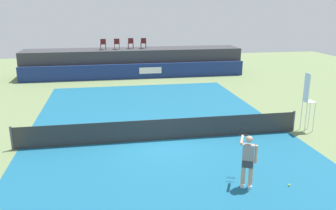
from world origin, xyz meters
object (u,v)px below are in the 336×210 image
at_px(umpire_chair, 307,98).
at_px(net_post_far, 293,121).
at_px(spectator_chair_left, 117,43).
at_px(spectator_chair_center, 131,43).
at_px(spectator_chair_far_left, 103,44).
at_px(spectator_chair_right, 143,43).
at_px(net_post_near, 12,138).
at_px(tennis_ball, 289,185).
at_px(tennis_player, 248,159).

distance_m(umpire_chair, net_post_far, 1.23).
distance_m(spectator_chair_left, spectator_chair_center, 1.19).
height_order(spectator_chair_far_left, umpire_chair, spectator_chair_far_left).
xyz_separation_m(spectator_chair_left, spectator_chair_right, (2.21, 0.15, 0.00)).
height_order(net_post_near, net_post_far, same).
bearing_deg(umpire_chair, net_post_near, -179.99).
xyz_separation_m(spectator_chair_left, net_post_far, (7.55, -15.09, -2.19)).
relative_size(net_post_far, tennis_ball, 14.71).
height_order(tennis_player, tennis_ball, tennis_player).
relative_size(spectator_chair_left, spectator_chair_center, 1.00).
height_order(spectator_chair_far_left, net_post_far, spectator_chair_far_left).
distance_m(spectator_chair_left, umpire_chair, 17.18).
height_order(umpire_chair, tennis_ball, umpire_chair).
xyz_separation_m(spectator_chair_center, net_post_far, (6.39, -15.36, -2.19)).
distance_m(net_post_near, tennis_ball, 10.77).
xyz_separation_m(umpire_chair, tennis_player, (-4.73, -4.53, -0.63)).
xyz_separation_m(spectator_chair_left, net_post_near, (-4.85, -15.09, -2.19)).
relative_size(spectator_chair_far_left, spectator_chair_left, 1.00).
bearing_deg(tennis_ball, spectator_chair_left, 103.59).
xyz_separation_m(spectator_chair_right, tennis_ball, (2.59, -20.00, -2.66)).
xyz_separation_m(spectator_chair_left, spectator_chair_center, (1.16, 0.26, 0.00)).
height_order(net_post_far, tennis_player, tennis_player).
distance_m(net_post_near, tennis_player, 9.42).
distance_m(tennis_player, tennis_ball, 1.69).
height_order(spectator_chair_center, umpire_chair, spectator_chair_center).
bearing_deg(umpire_chair, spectator_chair_far_left, 121.60).
height_order(net_post_far, tennis_ball, net_post_far).
relative_size(spectator_chair_far_left, spectator_chair_right, 1.00).
bearing_deg(spectator_chair_left, net_post_near, -107.80).
bearing_deg(spectator_chair_center, net_post_far, -67.40).
bearing_deg(tennis_ball, umpire_chair, 54.98).
relative_size(spectator_chair_right, tennis_player, 0.50).
xyz_separation_m(spectator_chair_left, umpire_chair, (8.14, -15.09, -1.11)).
distance_m(spectator_chair_center, tennis_player, 20.09).
xyz_separation_m(net_post_far, tennis_ball, (-2.75, -4.76, -0.46)).
distance_m(umpire_chair, tennis_ball, 6.02).
bearing_deg(spectator_chair_right, tennis_player, -86.54).
xyz_separation_m(spectator_chair_far_left, umpire_chair, (9.25, -15.03, -1.11)).
distance_m(spectator_chair_left, spectator_chair_right, 2.22).
height_order(spectator_chair_far_left, net_post_near, spectator_chair_far_left).
bearing_deg(umpire_chair, spectator_chair_left, 118.33).
bearing_deg(spectator_chair_center, spectator_chair_right, -6.32).
bearing_deg(tennis_player, net_post_near, 151.25).
distance_m(spectator_chair_center, tennis_ball, 20.62).
xyz_separation_m(spectator_chair_center, net_post_near, (-6.01, -15.36, -2.19)).
bearing_deg(tennis_ball, spectator_chair_right, 97.38).
bearing_deg(spectator_chair_far_left, tennis_ball, -73.37).
relative_size(spectator_chair_center, net_post_far, 0.89).
xyz_separation_m(spectator_chair_far_left, tennis_ball, (5.91, -19.79, -2.66)).
xyz_separation_m(spectator_chair_far_left, net_post_near, (-3.74, -15.03, -2.19)).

